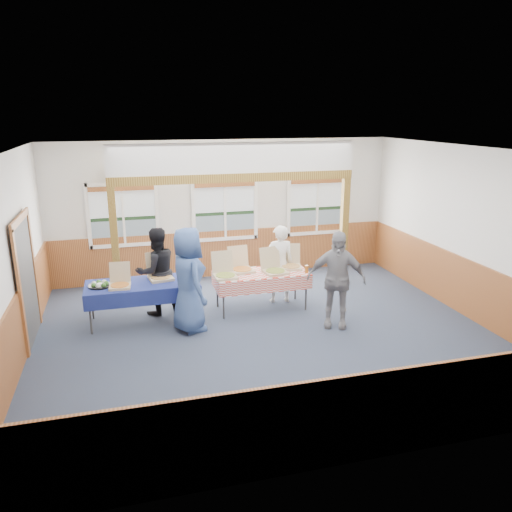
# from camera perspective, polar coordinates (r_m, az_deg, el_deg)

# --- Properties ---
(floor) EXTENTS (8.00, 8.00, 0.00)m
(floor) POSITION_cam_1_polar(r_m,az_deg,el_deg) (8.96, 1.12, -8.91)
(floor) COLOR #282E41
(floor) RESTS_ON ground
(ceiling) EXTENTS (8.00, 8.00, 0.00)m
(ceiling) POSITION_cam_1_polar(r_m,az_deg,el_deg) (8.14, 1.25, 11.95)
(ceiling) COLOR white
(ceiling) RESTS_ON wall_back
(wall_back) EXTENTS (8.00, 0.00, 8.00)m
(wall_back) POSITION_cam_1_polar(r_m,az_deg,el_deg) (11.73, -3.61, 5.34)
(wall_back) COLOR silver
(wall_back) RESTS_ON floor
(wall_front) EXTENTS (8.00, 0.00, 8.00)m
(wall_front) POSITION_cam_1_polar(r_m,az_deg,el_deg) (5.33, 11.84, -8.55)
(wall_front) COLOR silver
(wall_front) RESTS_ON floor
(wall_left) EXTENTS (0.00, 8.00, 8.00)m
(wall_left) POSITION_cam_1_polar(r_m,az_deg,el_deg) (8.28, -26.47, -0.97)
(wall_left) COLOR silver
(wall_left) RESTS_ON floor
(wall_right) EXTENTS (0.00, 8.00, 8.00)m
(wall_right) POSITION_cam_1_polar(r_m,az_deg,el_deg) (10.24, 23.22, 2.45)
(wall_right) COLOR silver
(wall_right) RESTS_ON floor
(wainscot_back) EXTENTS (7.98, 0.05, 1.10)m
(wainscot_back) POSITION_cam_1_polar(r_m,az_deg,el_deg) (11.95, -3.50, 0.36)
(wainscot_back) COLOR brown
(wainscot_back) RESTS_ON floor
(wainscot_front) EXTENTS (7.98, 0.05, 1.10)m
(wainscot_front) POSITION_cam_1_polar(r_m,az_deg,el_deg) (5.86, 11.11, -17.82)
(wainscot_front) COLOR brown
(wainscot_front) RESTS_ON floor
(wainscot_left) EXTENTS (0.05, 6.98, 1.10)m
(wainscot_left) POSITION_cam_1_polar(r_m,az_deg,el_deg) (8.61, -25.43, -7.66)
(wainscot_left) COLOR brown
(wainscot_left) RESTS_ON floor
(wainscot_right) EXTENTS (0.05, 6.98, 1.10)m
(wainscot_right) POSITION_cam_1_polar(r_m,az_deg,el_deg) (10.51, 22.49, -3.12)
(wainscot_right) COLOR brown
(wainscot_right) RESTS_ON floor
(cased_opening) EXTENTS (0.06, 1.30, 2.10)m
(cased_opening) POSITION_cam_1_polar(r_m,az_deg,el_deg) (9.27, -24.80, -2.62)
(cased_opening) COLOR #373737
(cased_opening) RESTS_ON wall_left
(window_left) EXTENTS (1.56, 0.10, 1.46)m
(window_left) POSITION_cam_1_polar(r_m,az_deg,el_deg) (11.45, -14.97, 4.95)
(window_left) COLOR white
(window_left) RESTS_ON wall_back
(window_mid) EXTENTS (1.56, 0.10, 1.46)m
(window_mid) POSITION_cam_1_polar(r_m,az_deg,el_deg) (11.67, -3.58, 5.68)
(window_mid) COLOR white
(window_mid) RESTS_ON wall_back
(window_right) EXTENTS (1.56, 0.10, 1.46)m
(window_right) POSITION_cam_1_polar(r_m,az_deg,el_deg) (12.33, 7.01, 6.15)
(window_right) COLOR white
(window_right) RESTS_ON wall_back
(post_left) EXTENTS (0.15, 0.15, 2.40)m
(post_left) POSITION_cam_1_polar(r_m,az_deg,el_deg) (10.42, -15.80, 1.11)
(post_left) COLOR brown
(post_left) RESTS_ON floor
(post_right) EXTENTS (0.15, 0.15, 2.40)m
(post_right) POSITION_cam_1_polar(r_m,az_deg,el_deg) (11.46, 10.01, 2.82)
(post_right) COLOR brown
(post_right) RESTS_ON floor
(cross_beam) EXTENTS (5.15, 0.18, 0.18)m
(cross_beam) POSITION_cam_1_polar(r_m,az_deg,el_deg) (10.43, -2.36, 8.95)
(cross_beam) COLOR brown
(cross_beam) RESTS_ON post_left
(table_left) EXTENTS (2.14, 1.11, 0.76)m
(table_left) POSITION_cam_1_polar(r_m,az_deg,el_deg) (9.47, -12.84, -3.31)
(table_left) COLOR #373737
(table_left) RESTS_ON floor
(table_right) EXTENTS (1.99, 1.33, 0.76)m
(table_right) POSITION_cam_1_polar(r_m,az_deg,el_deg) (9.83, 0.61, -2.21)
(table_right) COLOR #373737
(table_right) RESTS_ON floor
(pizza_box_a) EXTENTS (0.40, 0.48, 0.41)m
(pizza_box_a) POSITION_cam_1_polar(r_m,az_deg,el_deg) (9.33, -15.29, -3.03)
(pizza_box_a) COLOR tan
(pizza_box_a) RESTS_ON table_left
(pizza_box_b) EXTENTS (0.50, 0.58, 0.47)m
(pizza_box_b) POSITION_cam_1_polar(r_m,az_deg,el_deg) (9.60, -10.89, -2.16)
(pizza_box_b) COLOR tan
(pizza_box_b) RESTS_ON table_left
(pizza_box_c) EXTENTS (0.43, 0.52, 0.46)m
(pizza_box_c) POSITION_cam_1_polar(r_m,az_deg,el_deg) (9.53, -3.58, -2.04)
(pizza_box_c) COLOR tan
(pizza_box_c) RESTS_ON table_right
(pizza_box_d) EXTENTS (0.47, 0.56, 0.46)m
(pizza_box_d) POSITION_cam_1_polar(r_m,az_deg,el_deg) (9.88, -1.67, -1.34)
(pizza_box_d) COLOR tan
(pizza_box_d) RESTS_ON table_right
(pizza_box_e) EXTENTS (0.50, 0.58, 0.46)m
(pizza_box_e) POSITION_cam_1_polar(r_m,az_deg,el_deg) (9.78, 2.11, -1.53)
(pizza_box_e) COLOR tan
(pizza_box_e) RESTS_ON table_right
(pizza_box_f) EXTENTS (0.51, 0.58, 0.45)m
(pizza_box_f) POSITION_cam_1_polar(r_m,az_deg,el_deg) (10.11, 4.00, -0.98)
(pizza_box_f) COLOR tan
(pizza_box_f) RESTS_ON table_right
(veggie_tray) EXTENTS (0.41, 0.41, 0.09)m
(veggie_tray) POSITION_cam_1_polar(r_m,az_deg,el_deg) (9.46, -17.41, -3.16)
(veggie_tray) COLOR black
(veggie_tray) RESTS_ON table_left
(drink_glass) EXTENTS (0.07, 0.07, 0.15)m
(drink_glass) POSITION_cam_1_polar(r_m,az_deg,el_deg) (9.82, 5.80, -1.50)
(drink_glass) COLOR #A85C1C
(drink_glass) RESTS_ON table_right
(woman_white) EXTENTS (0.62, 0.43, 1.62)m
(woman_white) POSITION_cam_1_polar(r_m,az_deg,el_deg) (10.17, 2.69, -0.92)
(woman_white) COLOR white
(woman_white) RESTS_ON floor
(woman_black) EXTENTS (0.99, 0.87, 1.70)m
(woman_black) POSITION_cam_1_polar(r_m,az_deg,el_deg) (9.77, -11.28, -1.70)
(woman_black) COLOR black
(woman_black) RESTS_ON floor
(man_blue) EXTENTS (0.82, 1.05, 1.89)m
(man_blue) POSITION_cam_1_polar(r_m,az_deg,el_deg) (8.88, -7.75, -2.72)
(man_blue) COLOR #365188
(man_blue) RESTS_ON floor
(person_grey) EXTENTS (1.14, 0.84, 1.79)m
(person_grey) POSITION_cam_1_polar(r_m,az_deg,el_deg) (9.09, 9.15, -2.66)
(person_grey) COLOR gray
(person_grey) RESTS_ON floor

